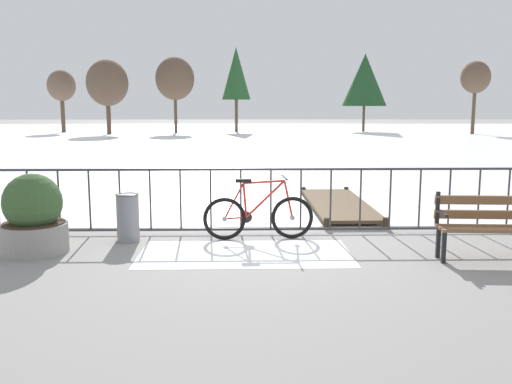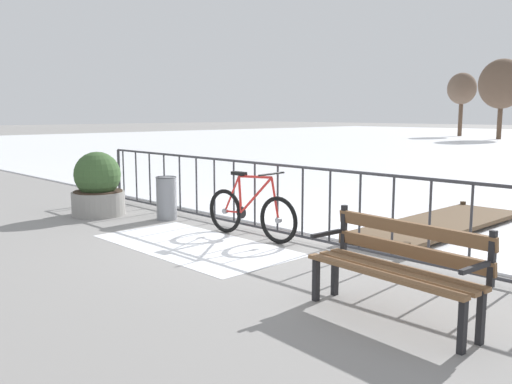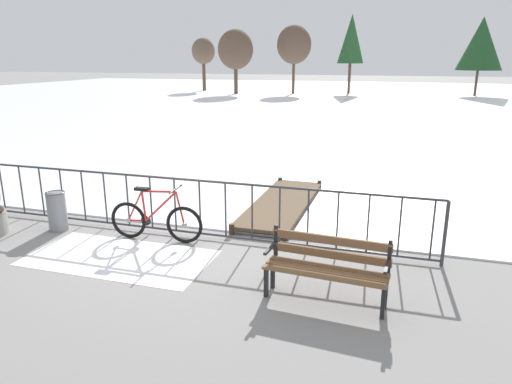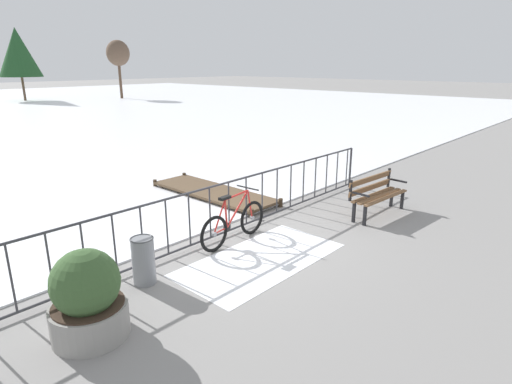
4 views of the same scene
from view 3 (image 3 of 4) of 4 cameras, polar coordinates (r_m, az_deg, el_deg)
The scene contains 13 objects.
ground_plane at distance 8.67m, azimuth -9.61°, elevation -5.12°, with size 160.00×160.00×0.00m, color gray.
frozen_pond at distance 35.91m, azimuth 11.34°, elevation 10.81°, with size 80.00×56.00×0.03m, color white.
snow_patch at distance 7.91m, azimuth -16.26°, elevation -7.64°, with size 2.95×1.48×0.01m, color white.
railing_fence at distance 8.48m, azimuth -9.79°, elevation -1.59°, with size 9.06×0.06×1.07m.
bicycle_near_railing at distance 8.35m, azimuth -12.07°, elevation -3.38°, with size 1.71×0.52×0.97m.
park_bench at distance 6.26m, azimuth 8.63°, elevation -8.55°, with size 1.63×0.60×0.89m.
trash_bin at distance 9.39m, azimuth -22.98°, elevation -2.14°, with size 0.35×0.35×0.73m.
wooden_dock at distance 9.99m, azimuth 3.18°, elevation -1.32°, with size 1.10×3.65×0.20m.
tree_far_west at distance 42.20m, azimuth 4.65°, elevation 17.37°, with size 2.94×2.94×5.75m.
tree_west_mid at distance 43.47m, azimuth 25.64°, elevation 15.91°, with size 3.56×3.56×6.21m.
tree_centre at distance 46.24m, azimuth -6.41°, elevation 16.57°, with size 2.17×2.17×4.85m.
tree_east_mid at distance 43.07m, azimuth 11.49°, elevation 17.72°, with size 2.26×2.26×6.65m.
tree_extra at distance 41.76m, azimuth -2.50°, elevation 16.87°, with size 3.02×3.02×5.40m.
Camera 3 is at (3.73, -7.19, 3.09)m, focal length 32.97 mm.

